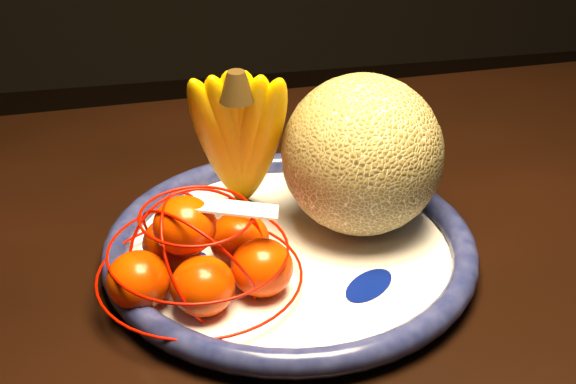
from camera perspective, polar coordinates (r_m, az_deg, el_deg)
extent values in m
cube|color=black|center=(0.88, 18.05, -5.13)|extent=(1.51, 0.95, 0.04)
cylinder|color=white|center=(0.81, 0.13, -4.20)|extent=(0.31, 0.31, 0.01)
torus|color=#0B113C|center=(0.81, 0.13, -3.58)|extent=(0.34, 0.34, 0.02)
cylinder|color=white|center=(0.82, 0.13, -4.45)|extent=(0.15, 0.15, 0.00)
ellipsoid|color=#030F61|center=(0.77, 5.25, -6.04)|extent=(0.12, 0.12, 0.00)
ellipsoid|color=#030F61|center=(0.87, -2.69, -1.05)|extent=(0.10, 0.11, 0.00)
ellipsoid|color=#030F61|center=(0.80, -6.89, -4.48)|extent=(0.10, 0.07, 0.00)
sphere|color=olive|center=(0.81, 4.83, 2.42)|extent=(0.15, 0.15, 0.15)
ellipsoid|color=#EDAE03|center=(0.82, -4.39, 3.57)|extent=(0.10, 0.10, 0.17)
ellipsoid|color=#EDAE03|center=(0.82, -3.85, 3.63)|extent=(0.08, 0.11, 0.18)
ellipsoid|color=#EDAE03|center=(0.82, -3.35, 3.74)|extent=(0.06, 0.10, 0.18)
ellipsoid|color=#EDAE03|center=(0.82, -2.91, 3.74)|extent=(0.04, 0.10, 0.18)
ellipsoid|color=#EDAE03|center=(0.82, -2.42, 3.65)|extent=(0.05, 0.10, 0.18)
ellipsoid|color=#EDAE03|center=(0.82, -1.87, 3.60)|extent=(0.07, 0.11, 0.17)
cone|color=black|center=(0.78, -3.29, 8.79)|extent=(0.03, 0.03, 0.03)
ellipsoid|color=#E53C01|center=(0.74, -9.64, -5.66)|extent=(0.05, 0.05, 0.05)
ellipsoid|color=#E53C01|center=(0.73, -5.53, -6.07)|extent=(0.05, 0.05, 0.05)
ellipsoid|color=#E53C01|center=(0.75, -1.70, -4.90)|extent=(0.05, 0.05, 0.05)
ellipsoid|color=#E53C01|center=(0.78, -7.46, -3.35)|extent=(0.05, 0.05, 0.05)
ellipsoid|color=#E53C01|center=(0.78, -3.17, -3.08)|extent=(0.05, 0.05, 0.05)
ellipsoid|color=#E53C01|center=(0.74, -6.69, -2.16)|extent=(0.05, 0.05, 0.05)
torus|color=#BE0900|center=(0.76, -5.73, -5.32)|extent=(0.20, 0.20, 0.00)
torus|color=#BE0900|center=(0.75, -5.83, -3.70)|extent=(0.18, 0.18, 0.00)
torus|color=#BE0900|center=(0.73, -5.97, -1.49)|extent=(0.11, 0.11, 0.00)
torus|color=#BE0900|center=(0.75, -5.80, -4.24)|extent=(0.13, 0.08, 0.11)
torus|color=#BE0900|center=(0.75, -5.80, -4.24)|extent=(0.09, 0.13, 0.11)
torus|color=#BE0900|center=(0.75, -5.80, -4.24)|extent=(0.12, 0.12, 0.11)
cube|color=white|center=(0.73, -3.47, -1.04)|extent=(0.08, 0.04, 0.01)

